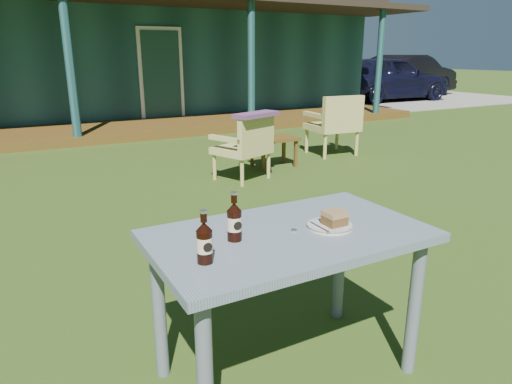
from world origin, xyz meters
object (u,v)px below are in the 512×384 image
car_far (408,76)px  cola_bottle_far (205,242)px  plate (330,226)px  cola_bottle_near (234,221)px  armchair_left (246,144)px  armchair_right (336,122)px  cafe_table (289,253)px  side_table (274,142)px  car_near (388,78)px  cake_slice (335,218)px

car_far → cola_bottle_far: car_far is taller
plate → cola_bottle_near: size_ratio=0.98×
plate → armchair_left: armchair_left is taller
armchair_right → cafe_table: bearing=-130.7°
cola_bottle_near → armchair_left: size_ratio=0.27×
plate → armchair_left: size_ratio=0.26×
cafe_table → armchair_right: (3.26, 3.79, -0.12)m
plate → side_table: bearing=62.4°
cola_bottle_near → side_table: (2.34, 3.57, -0.46)m
car_near → car_far: size_ratio=0.97×
cafe_table → side_table: cafe_table is taller
car_far → cola_bottle_near: car_far is taller
plate → cake_slice: size_ratio=2.22×
cafe_table → armchair_left: 3.50m
cafe_table → armchair_left: (1.45, 3.18, -0.18)m
car_near → plate: size_ratio=20.72×
car_far → armchair_right: size_ratio=4.91×
side_table → armchair_right: bearing=9.4°
cola_bottle_near → armchair_right: (3.51, 3.76, -0.30)m
cola_bottle_far → car_near: bearing=43.1°
plate → cake_slice: 0.04m
car_far → cola_bottle_far: (-12.26, -10.65, 0.08)m
cola_bottle_far → side_table: bearing=55.7°
armchair_left → cake_slice: bearing=-111.1°
plate → armchair_left: (1.26, 3.22, -0.29)m
car_near → side_table: size_ratio=7.04×
plate → cafe_table: bearing=166.9°
car_far → cola_bottle_near: 16.01m
cake_slice → armchair_right: (3.06, 3.85, -0.26)m
cake_slice → armchair_right: bearing=51.5°
plate → cola_bottle_near: 0.45m
cola_bottle_near → cola_bottle_far: cola_bottle_near is taller
car_far → armchair_left: size_ratio=5.65×
car_near → car_far: same height
car_near → plate: 13.72m
cola_bottle_near → car_far: bearing=41.0°
cake_slice → cola_bottle_far: bearing=-175.2°
car_far → cafe_table: size_ratio=3.64×
plate → side_table: 4.13m
cafe_table → armchair_right: armchair_right is taller
car_near → cola_bottle_far: size_ratio=20.72×
car_far → plate: bearing=120.5°
car_far → armchair_right: 10.90m
car_far → cafe_table: bearing=119.9°
cola_bottle_near → side_table: 4.29m
cafe_table → cake_slice: size_ratio=13.04×
car_near → car_far: bearing=-61.7°
cafe_table → cola_bottle_far: size_ratio=5.88×
plate → armchair_right: 4.92m
car_near → cake_slice: car_near is taller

